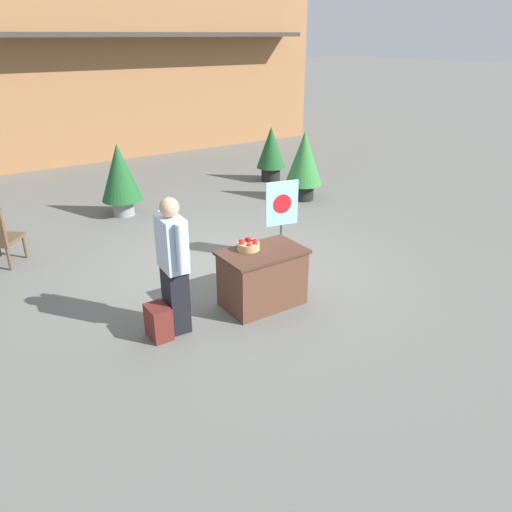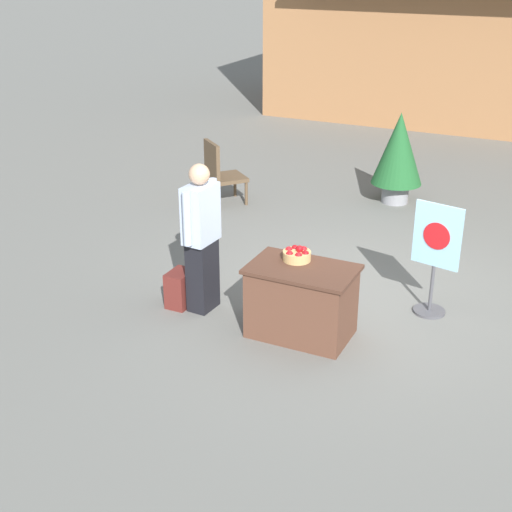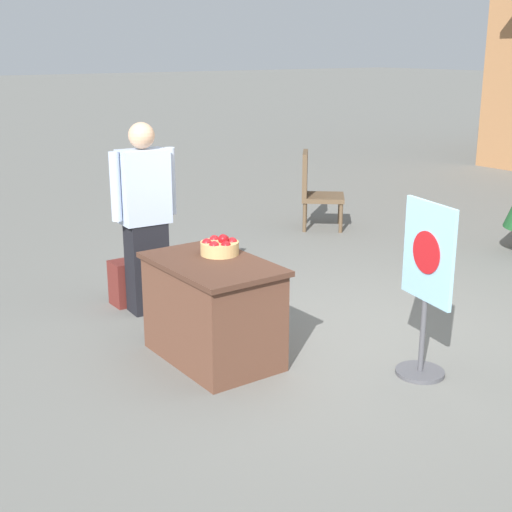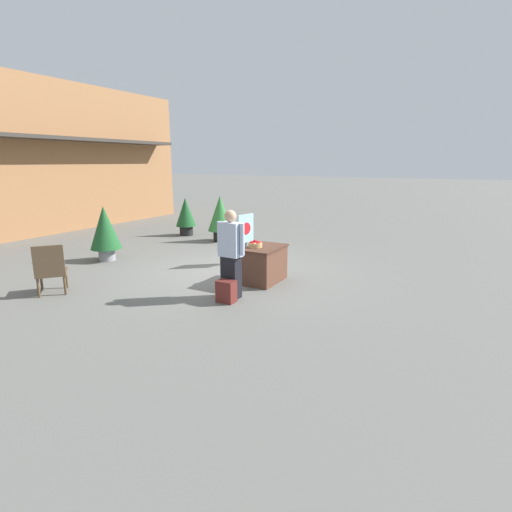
{
  "view_description": "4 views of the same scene",
  "coord_description": "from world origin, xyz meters",
  "px_view_note": "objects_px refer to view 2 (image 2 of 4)",
  "views": [
    {
      "loc": [
        -3.76,
        -6.05,
        3.38
      ],
      "look_at": [
        -0.19,
        -0.75,
        0.53
      ],
      "focal_mm": 35.0,
      "sensor_mm": 36.0,
      "label": 1
    },
    {
      "loc": [
        2.12,
        -7.34,
        3.84
      ],
      "look_at": [
        -0.92,
        -1.04,
        0.76
      ],
      "focal_mm": 50.0,
      "sensor_mm": 36.0,
      "label": 2
    },
    {
      "loc": [
        4.0,
        -3.82,
        2.32
      ],
      "look_at": [
        -0.12,
        -0.89,
        0.84
      ],
      "focal_mm": 50.0,
      "sensor_mm": 36.0,
      "label": 3
    },
    {
      "loc": [
        -7.87,
        -4.99,
        2.59
      ],
      "look_at": [
        -0.8,
        -1.19,
        0.68
      ],
      "focal_mm": 28.0,
      "sensor_mm": 36.0,
      "label": 4
    }
  ],
  "objects_px": {
    "apple_basket": "(297,255)",
    "person_visitor": "(201,237)",
    "poster_board": "(435,256)",
    "patio_chair": "(220,171)",
    "backpack": "(180,289)",
    "display_table": "(301,301)",
    "potted_plant_near_left": "(398,152)"
  },
  "relations": [
    {
      "from": "poster_board",
      "to": "display_table",
      "type": "bearing_deg",
      "value": -33.85
    },
    {
      "from": "display_table",
      "to": "potted_plant_near_left",
      "type": "relative_size",
      "value": 0.76
    },
    {
      "from": "person_visitor",
      "to": "poster_board",
      "type": "relative_size",
      "value": 1.32
    },
    {
      "from": "backpack",
      "to": "poster_board",
      "type": "distance_m",
      "value": 2.88
    },
    {
      "from": "apple_basket",
      "to": "poster_board",
      "type": "height_order",
      "value": "poster_board"
    },
    {
      "from": "apple_basket",
      "to": "patio_chair",
      "type": "xyz_separation_m",
      "value": [
        -2.64,
        3.17,
        -0.31
      ]
    },
    {
      "from": "apple_basket",
      "to": "person_visitor",
      "type": "xyz_separation_m",
      "value": [
        -1.11,
        -0.07,
        0.03
      ]
    },
    {
      "from": "poster_board",
      "to": "patio_chair",
      "type": "xyz_separation_m",
      "value": [
        -3.89,
        2.23,
        -0.16
      ]
    },
    {
      "from": "backpack",
      "to": "patio_chair",
      "type": "xyz_separation_m",
      "value": [
        -1.26,
        3.3,
        0.33
      ]
    },
    {
      "from": "backpack",
      "to": "poster_board",
      "type": "xyz_separation_m",
      "value": [
        2.63,
        1.07,
        0.49
      ]
    },
    {
      "from": "display_table",
      "to": "person_visitor",
      "type": "xyz_separation_m",
      "value": [
        -1.24,
        0.08,
        0.48
      ]
    },
    {
      "from": "display_table",
      "to": "potted_plant_near_left",
      "type": "height_order",
      "value": "potted_plant_near_left"
    },
    {
      "from": "patio_chair",
      "to": "potted_plant_near_left",
      "type": "relative_size",
      "value": 0.7
    },
    {
      "from": "display_table",
      "to": "person_visitor",
      "type": "distance_m",
      "value": 1.33
    },
    {
      "from": "potted_plant_near_left",
      "to": "display_table",
      "type": "bearing_deg",
      "value": -86.79
    },
    {
      "from": "poster_board",
      "to": "potted_plant_near_left",
      "type": "xyz_separation_m",
      "value": [
        -1.38,
        3.5,
        0.14
      ]
    },
    {
      "from": "apple_basket",
      "to": "potted_plant_near_left",
      "type": "relative_size",
      "value": 0.2
    },
    {
      "from": "person_visitor",
      "to": "apple_basket",
      "type": "bearing_deg",
      "value": 7.33
    },
    {
      "from": "display_table",
      "to": "poster_board",
      "type": "distance_m",
      "value": 1.6
    },
    {
      "from": "person_visitor",
      "to": "backpack",
      "type": "bearing_deg",
      "value": -165.23
    },
    {
      "from": "apple_basket",
      "to": "backpack",
      "type": "relative_size",
      "value": 0.71
    },
    {
      "from": "apple_basket",
      "to": "poster_board",
      "type": "xyz_separation_m",
      "value": [
        1.25,
        0.94,
        -0.15
      ]
    },
    {
      "from": "poster_board",
      "to": "apple_basket",
      "type": "bearing_deg",
      "value": -40.98
    },
    {
      "from": "display_table",
      "to": "poster_board",
      "type": "height_order",
      "value": "poster_board"
    },
    {
      "from": "backpack",
      "to": "potted_plant_near_left",
      "type": "xyz_separation_m",
      "value": [
        1.25,
        4.57,
        0.63
      ]
    },
    {
      "from": "display_table",
      "to": "apple_basket",
      "type": "distance_m",
      "value": 0.49
    },
    {
      "from": "poster_board",
      "to": "patio_chair",
      "type": "relative_size",
      "value": 1.28
    },
    {
      "from": "backpack",
      "to": "patio_chair",
      "type": "distance_m",
      "value": 3.54
    },
    {
      "from": "person_visitor",
      "to": "poster_board",
      "type": "bearing_deg",
      "value": 26.78
    },
    {
      "from": "display_table",
      "to": "patio_chair",
      "type": "xyz_separation_m",
      "value": [
        -2.76,
        3.32,
        0.14
      ]
    },
    {
      "from": "patio_chair",
      "to": "potted_plant_near_left",
      "type": "bearing_deg",
      "value": -22.7
    },
    {
      "from": "person_visitor",
      "to": "potted_plant_near_left",
      "type": "xyz_separation_m",
      "value": [
        0.98,
        4.52,
        -0.04
      ]
    }
  ]
}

